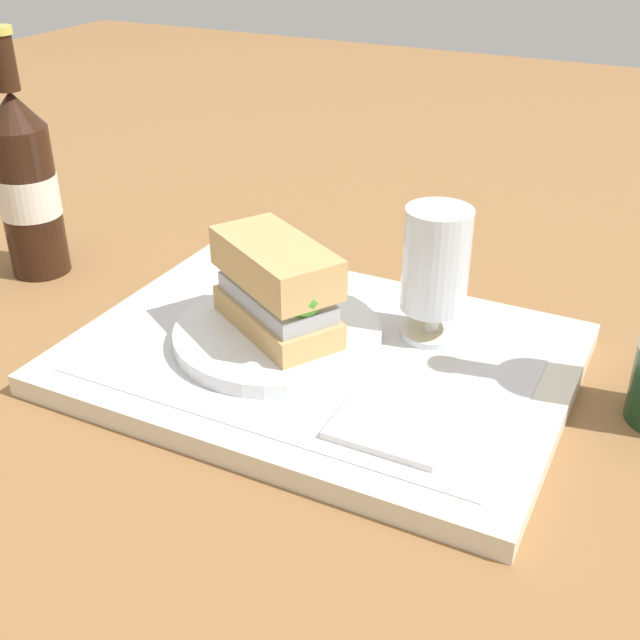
# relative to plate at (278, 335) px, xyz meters

# --- Properties ---
(ground_plane) EXTENTS (3.00, 3.00, 0.00)m
(ground_plane) POSITION_rel_plate_xyz_m (0.04, 0.01, -0.03)
(ground_plane) COLOR olive
(tray) EXTENTS (0.44, 0.32, 0.02)m
(tray) POSITION_rel_plate_xyz_m (0.04, 0.01, -0.02)
(tray) COLOR beige
(tray) RESTS_ON ground_plane
(placemat) EXTENTS (0.38, 0.27, 0.00)m
(placemat) POSITION_rel_plate_xyz_m (0.04, 0.01, -0.01)
(placemat) COLOR silver
(placemat) RESTS_ON tray
(plate) EXTENTS (0.19, 0.19, 0.01)m
(plate) POSITION_rel_plate_xyz_m (0.00, 0.00, 0.00)
(plate) COLOR white
(plate) RESTS_ON placemat
(sandwich) EXTENTS (0.14, 0.12, 0.08)m
(sandwich) POSITION_rel_plate_xyz_m (0.00, -0.00, 0.05)
(sandwich) COLOR tan
(sandwich) RESTS_ON plate
(beer_glass) EXTENTS (0.06, 0.06, 0.12)m
(beer_glass) POSITION_rel_plate_xyz_m (0.12, 0.07, 0.06)
(beer_glass) COLOR silver
(beer_glass) RESTS_ON placemat
(napkin_folded) EXTENTS (0.09, 0.07, 0.01)m
(napkin_folded) POSITION_rel_plate_xyz_m (0.14, -0.08, -0.00)
(napkin_folded) COLOR white
(napkin_folded) RESTS_ON placemat
(second_bottle) EXTENTS (0.07, 0.07, 0.27)m
(second_bottle) POSITION_rel_plate_xyz_m (-0.34, 0.05, 0.08)
(second_bottle) COLOR black
(second_bottle) RESTS_ON ground_plane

